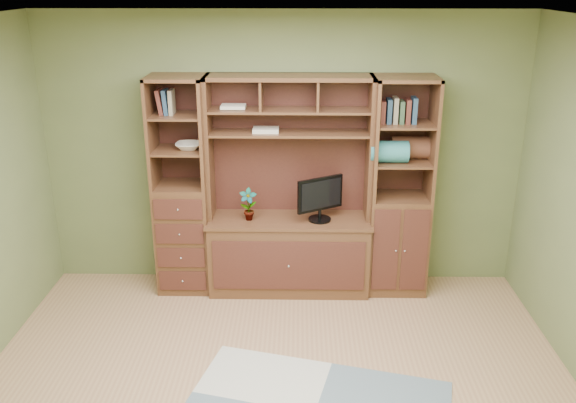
{
  "coord_description": "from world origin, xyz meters",
  "views": [
    {
      "loc": [
        0.15,
        -3.56,
        2.86
      ],
      "look_at": [
        0.07,
        1.2,
        1.1
      ],
      "focal_mm": 38.0,
      "sensor_mm": 36.0,
      "label": 1
    }
  ],
  "objects_px": {
    "center_hutch": "(289,189)",
    "left_tower": "(182,187)",
    "monitor": "(320,191)",
    "right_tower": "(400,188)"
  },
  "relations": [
    {
      "from": "left_tower",
      "to": "center_hutch",
      "type": "bearing_deg",
      "value": -2.29
    },
    {
      "from": "center_hutch",
      "to": "left_tower",
      "type": "relative_size",
      "value": 1.0
    },
    {
      "from": "left_tower",
      "to": "monitor",
      "type": "bearing_deg",
      "value": -3.34
    },
    {
      "from": "center_hutch",
      "to": "monitor",
      "type": "relative_size",
      "value": 3.57
    },
    {
      "from": "right_tower",
      "to": "center_hutch",
      "type": "bearing_deg",
      "value": -177.77
    },
    {
      "from": "center_hutch",
      "to": "left_tower",
      "type": "height_order",
      "value": "same"
    },
    {
      "from": "left_tower",
      "to": "right_tower",
      "type": "bearing_deg",
      "value": 0.0
    },
    {
      "from": "right_tower",
      "to": "monitor",
      "type": "xyz_separation_m",
      "value": [
        -0.74,
        -0.07,
        -0.01
      ]
    },
    {
      "from": "left_tower",
      "to": "right_tower",
      "type": "xyz_separation_m",
      "value": [
        2.02,
        0.0,
        0.0
      ]
    },
    {
      "from": "left_tower",
      "to": "right_tower",
      "type": "distance_m",
      "value": 2.02
    }
  ]
}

